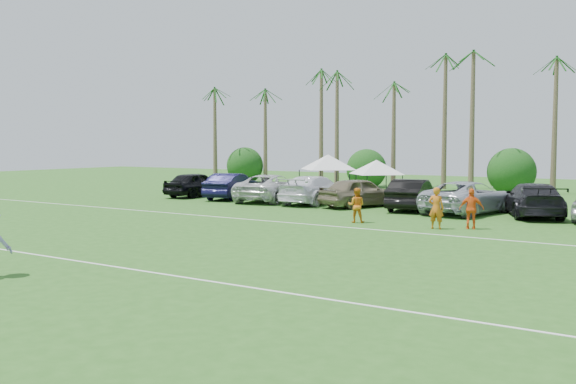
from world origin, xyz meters
The scene contains 25 objects.
field_lines centered at (0.00, 8.00, 0.01)m, with size 80.00×12.10×0.01m.
palm_tree_0 centered at (-22.00, 38.00, 7.48)m, with size 2.40×2.40×8.90m.
palm_tree_1 centered at (-17.00, 38.00, 8.35)m, with size 2.40×2.40×9.90m.
palm_tree_2 centered at (-12.00, 38.00, 9.21)m, with size 2.40×2.40×10.90m.
palm_tree_3 centered at (-8.00, 38.00, 10.06)m, with size 2.40×2.40×11.90m.
palm_tree_4 centered at (-4.00, 38.00, 7.48)m, with size 2.40×2.40×8.90m.
palm_tree_5 centered at (0.00, 38.00, 8.35)m, with size 2.40×2.40×9.90m.
palm_tree_6 centered at (4.00, 38.00, 9.21)m, with size 2.40×2.40×10.90m.
palm_tree_7 centered at (8.00, 38.00, 10.06)m, with size 2.40×2.40×11.90m.
bush_tree_0 centered at (-19.00, 39.00, 1.80)m, with size 4.00×4.00×4.00m.
bush_tree_1 centered at (-6.00, 39.00, 1.80)m, with size 4.00×4.00×4.00m.
bush_tree_2 centered at (6.00, 39.00, 1.80)m, with size 4.00×4.00×4.00m.
sideline_player_a centered at (8.32, 15.70, 0.93)m, with size 0.68×0.44×1.85m, color #CF6717.
sideline_player_b centered at (4.34, 15.81, 0.83)m, with size 0.80×0.63×1.65m, color orange.
sideline_player_c centered at (9.64, 16.51, 0.90)m, with size 1.05×0.44×1.79m, color orange.
canopy_tent_left centered at (-3.07, 26.16, 3.00)m, with size 4.32×4.32×3.50m.
canopy_tent_right centered at (0.72, 25.66, 2.70)m, with size 3.90×3.90×3.16m.
parked_car_0 centered at (-11.84, 22.80, 0.87)m, with size 2.06×5.12×1.75m, color black.
parked_car_1 centered at (-8.61, 22.75, 0.87)m, with size 1.85×5.30×1.75m, color black.
parked_car_2 centered at (-5.37, 22.73, 0.87)m, with size 2.90×6.28×1.75m, color silver.
parked_car_3 centered at (-2.14, 22.86, 0.87)m, with size 2.44×6.01×1.75m, color white.
parked_car_4 centered at (1.10, 22.55, 0.87)m, with size 2.06×5.12×1.75m, color #7E7256.
parked_car_5 centered at (4.33, 22.76, 0.87)m, with size 1.85×5.30×1.75m, color black.
parked_car_6 centered at (7.57, 22.59, 0.87)m, with size 2.90×6.28×1.75m, color #A8ADB7.
parked_car_7 centered at (10.80, 22.99, 0.87)m, with size 2.44×6.01×1.75m, color black.
Camera 1 is at (18.16, -11.36, 3.81)m, focal length 40.00 mm.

